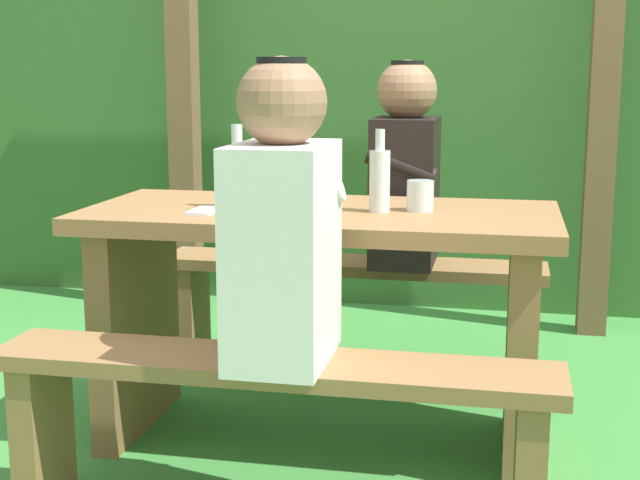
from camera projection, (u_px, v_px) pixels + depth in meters
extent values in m
plane|color=#3B873A|center=(320.00, 439.00, 2.83)|extent=(12.00, 12.00, 0.00)
cube|color=#34632A|center=(400.00, 94.00, 4.55)|extent=(6.40, 0.67, 2.02)
cube|color=brown|center=(183.00, 85.00, 4.14)|extent=(0.12, 0.12, 2.13)
cube|color=brown|center=(604.00, 87.00, 3.77)|extent=(0.12, 0.12, 2.13)
cube|color=olive|center=(320.00, 217.00, 2.70)|extent=(1.40, 0.64, 0.05)
cube|color=olive|center=(136.00, 324.00, 2.88)|extent=(0.08, 0.54, 0.68)
cube|color=olive|center=(520.00, 347.00, 2.64)|extent=(0.08, 0.54, 0.68)
cube|color=olive|center=(272.00, 366.00, 2.19)|extent=(1.40, 0.24, 0.04)
cube|color=olive|center=(43.00, 433.00, 2.36)|extent=(0.07, 0.22, 0.41)
cube|color=olive|center=(529.00, 476.00, 2.11)|extent=(0.07, 0.22, 0.41)
cube|color=olive|center=(352.00, 265.00, 3.30)|extent=(1.40, 0.24, 0.04)
cube|color=olive|center=(193.00, 316.00, 3.47)|extent=(0.07, 0.22, 0.41)
cube|color=olive|center=(523.00, 335.00, 3.22)|extent=(0.07, 0.22, 0.41)
cube|color=white|center=(283.00, 254.00, 2.13)|extent=(0.22, 0.34, 0.52)
sphere|color=#936B4C|center=(282.00, 102.00, 2.07)|extent=(0.21, 0.21, 0.21)
cylinder|color=black|center=(281.00, 63.00, 2.05)|extent=(0.12, 0.12, 0.02)
cylinder|color=white|center=(296.00, 202.00, 2.25)|extent=(0.25, 0.07, 0.15)
cube|color=black|center=(405.00, 191.00, 3.21)|extent=(0.22, 0.34, 0.52)
sphere|color=#936B4C|center=(407.00, 90.00, 3.15)|extent=(0.21, 0.21, 0.21)
cylinder|color=black|center=(407.00, 64.00, 3.13)|extent=(0.12, 0.12, 0.02)
cylinder|color=black|center=(401.00, 166.00, 3.06)|extent=(0.25, 0.07, 0.15)
cylinder|color=silver|center=(420.00, 196.00, 2.65)|extent=(0.08, 0.08, 0.09)
cylinder|color=silver|center=(238.00, 178.00, 2.70)|extent=(0.06, 0.06, 0.18)
cylinder|color=silver|center=(237.00, 136.00, 2.67)|extent=(0.03, 0.03, 0.07)
cylinder|color=silver|center=(380.00, 181.00, 2.62)|extent=(0.06, 0.06, 0.18)
cylinder|color=silver|center=(380.00, 140.00, 2.60)|extent=(0.03, 0.03, 0.06)
cylinder|color=silver|center=(314.00, 186.00, 2.58)|extent=(0.06, 0.06, 0.16)
cylinder|color=silver|center=(314.00, 149.00, 2.56)|extent=(0.03, 0.03, 0.05)
cube|color=silver|center=(204.00, 211.00, 2.62)|extent=(0.07, 0.14, 0.01)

